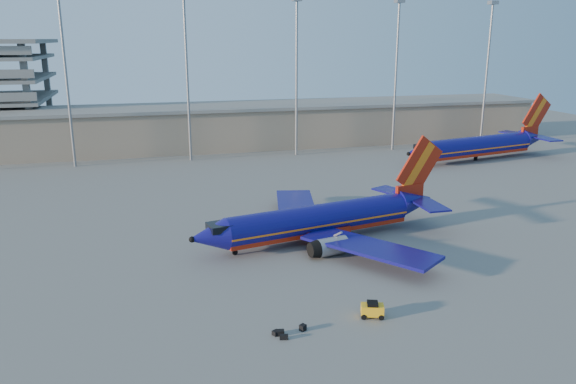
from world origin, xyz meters
name	(u,v)px	position (x,y,z in m)	size (l,w,h in m)	color
ground	(277,243)	(0.00, 0.00, 0.00)	(220.00, 220.00, 0.00)	slate
terminal_building	(258,124)	(10.00, 58.00, 4.32)	(122.00, 16.00, 8.50)	gray
light_mast_row	(243,61)	(5.00, 46.00, 17.55)	(101.60, 1.60, 28.65)	gray
aircraft_main	(324,220)	(5.38, -0.02, 2.27)	(31.06, 29.58, 10.63)	navy
aircraft_second	(480,146)	(46.17, 32.77, 2.65)	(33.69, 14.60, 11.54)	navy
baggage_tug	(372,309)	(3.39, -18.22, 0.68)	(2.06, 1.61, 1.30)	yellow
luggage_pile	(286,332)	(-3.96, -19.13, 0.20)	(2.78, 1.44, 0.46)	black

